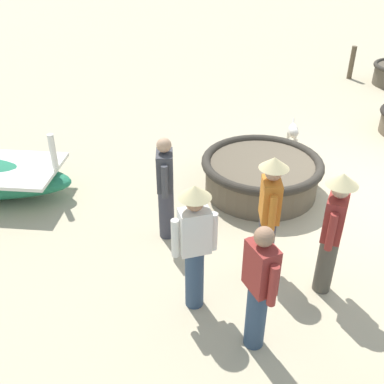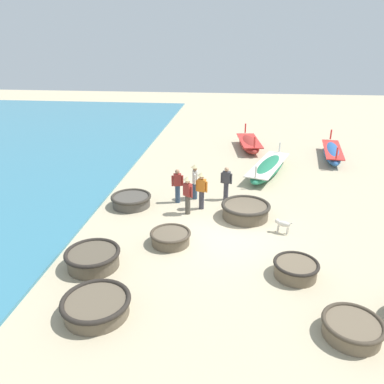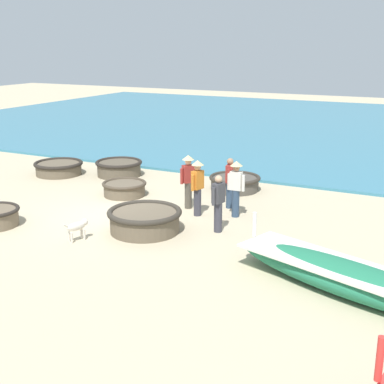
{
  "view_description": "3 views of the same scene",
  "coord_description": "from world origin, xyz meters",
  "px_view_note": "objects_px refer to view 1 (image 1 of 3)",
  "views": [
    {
      "loc": [
        -5.4,
        4.25,
        4.03
      ],
      "look_at": [
        -0.64,
        3.12,
        1.01
      ],
      "focal_mm": 42.0,
      "sensor_mm": 36.0,
      "label": 1
    },
    {
      "loc": [
        0.14,
        -12.5,
        6.86
      ],
      "look_at": [
        -1.57,
        2.12,
        0.82
      ],
      "focal_mm": 35.0,
      "sensor_mm": 36.0,
      "label": 2
    },
    {
      "loc": [
        12.35,
        8.87,
        4.94
      ],
      "look_at": [
        -0.14,
        2.6,
        1.02
      ],
      "focal_mm": 50.0,
      "sensor_mm": 36.0,
      "label": 3
    }
  ],
  "objects_px": {
    "coracle_nearest": "(261,173)",
    "fisherman_with_hat": "(333,227)",
    "fisherman_standing_left": "(259,287)",
    "dog": "(293,132)",
    "fisherman_by_coracle": "(269,209)",
    "mooring_post_shoreline": "(352,63)",
    "fisherman_standing_right": "(195,241)",
    "fisherman_hauling": "(165,187)"
  },
  "relations": [
    {
      "from": "coracle_nearest",
      "to": "fisherman_with_hat",
      "type": "height_order",
      "value": "fisherman_with_hat"
    },
    {
      "from": "fisherman_standing_left",
      "to": "dog",
      "type": "bearing_deg",
      "value": -28.76
    },
    {
      "from": "coracle_nearest",
      "to": "fisherman_by_coracle",
      "type": "distance_m",
      "value": 2.09
    },
    {
      "from": "fisherman_with_hat",
      "to": "mooring_post_shoreline",
      "type": "xyz_separation_m",
      "value": [
        7.66,
        -4.81,
        -0.5
      ]
    },
    {
      "from": "fisherman_by_coracle",
      "to": "fisherman_standing_right",
      "type": "height_order",
      "value": "same"
    },
    {
      "from": "fisherman_hauling",
      "to": "fisherman_standing_left",
      "type": "relative_size",
      "value": 1.0
    },
    {
      "from": "fisherman_standing_left",
      "to": "dog",
      "type": "relative_size",
      "value": 2.42
    },
    {
      "from": "fisherman_with_hat",
      "to": "fisherman_hauling",
      "type": "bearing_deg",
      "value": 47.55
    },
    {
      "from": "fisherman_by_coracle",
      "to": "fisherman_hauling",
      "type": "xyz_separation_m",
      "value": [
        1.02,
        1.11,
        -0.12
      ]
    },
    {
      "from": "coracle_nearest",
      "to": "fisherman_with_hat",
      "type": "relative_size",
      "value": 1.21
    },
    {
      "from": "fisherman_hauling",
      "to": "dog",
      "type": "height_order",
      "value": "fisherman_hauling"
    },
    {
      "from": "dog",
      "to": "fisherman_by_coracle",
      "type": "bearing_deg",
      "value": 150.32
    },
    {
      "from": "fisherman_by_coracle",
      "to": "fisherman_standing_right",
      "type": "relative_size",
      "value": 1.0
    },
    {
      "from": "fisherman_hauling",
      "to": "fisherman_standing_left",
      "type": "height_order",
      "value": "same"
    },
    {
      "from": "fisherman_by_coracle",
      "to": "mooring_post_shoreline",
      "type": "height_order",
      "value": "fisherman_by_coracle"
    },
    {
      "from": "fisherman_with_hat",
      "to": "fisherman_standing_right",
      "type": "bearing_deg",
      "value": 85.56
    },
    {
      "from": "fisherman_hauling",
      "to": "mooring_post_shoreline",
      "type": "bearing_deg",
      "value": -46.71
    },
    {
      "from": "fisherman_by_coracle",
      "to": "fisherman_standing_left",
      "type": "relative_size",
      "value": 1.06
    },
    {
      "from": "fisherman_by_coracle",
      "to": "fisherman_standing_left",
      "type": "distance_m",
      "value": 1.26
    },
    {
      "from": "fisherman_with_hat",
      "to": "fisherman_standing_left",
      "type": "distance_m",
      "value": 1.28
    },
    {
      "from": "fisherman_hauling",
      "to": "dog",
      "type": "xyz_separation_m",
      "value": [
        2.22,
        -2.96,
        -0.46
      ]
    },
    {
      "from": "fisherman_with_hat",
      "to": "mooring_post_shoreline",
      "type": "relative_size",
      "value": 1.83
    },
    {
      "from": "coracle_nearest",
      "to": "fisherman_standing_left",
      "type": "height_order",
      "value": "fisherman_standing_left"
    },
    {
      "from": "fisherman_by_coracle",
      "to": "mooring_post_shoreline",
      "type": "bearing_deg",
      "value": -37.02
    },
    {
      "from": "fisherman_standing_right",
      "to": "dog",
      "type": "distance_m",
      "value": 4.69
    },
    {
      "from": "fisherman_by_coracle",
      "to": "coracle_nearest",
      "type": "bearing_deg",
      "value": -19.42
    },
    {
      "from": "fisherman_standing_left",
      "to": "mooring_post_shoreline",
      "type": "height_order",
      "value": "fisherman_standing_left"
    },
    {
      "from": "coracle_nearest",
      "to": "dog",
      "type": "bearing_deg",
      "value": -41.06
    },
    {
      "from": "fisherman_with_hat",
      "to": "mooring_post_shoreline",
      "type": "height_order",
      "value": "fisherman_with_hat"
    },
    {
      "from": "fisherman_standing_left",
      "to": "mooring_post_shoreline",
      "type": "bearing_deg",
      "value": -35.67
    },
    {
      "from": "fisherman_hauling",
      "to": "mooring_post_shoreline",
      "type": "distance_m",
      "value": 8.93
    },
    {
      "from": "fisherman_by_coracle",
      "to": "mooring_post_shoreline",
      "type": "relative_size",
      "value": 1.83
    },
    {
      "from": "fisherman_by_coracle",
      "to": "mooring_post_shoreline",
      "type": "distance_m",
      "value": 8.95
    },
    {
      "from": "fisherman_with_hat",
      "to": "fisherman_standing_left",
      "type": "bearing_deg",
      "value": 118.16
    },
    {
      "from": "fisherman_standing_right",
      "to": "fisherman_hauling",
      "type": "height_order",
      "value": "fisherman_standing_right"
    },
    {
      "from": "coracle_nearest",
      "to": "fisherman_standing_right",
      "type": "relative_size",
      "value": 1.21
    },
    {
      "from": "dog",
      "to": "coracle_nearest",
      "type": "bearing_deg",
      "value": 138.94
    },
    {
      "from": "mooring_post_shoreline",
      "to": "fisherman_hauling",
      "type": "bearing_deg",
      "value": 133.29
    },
    {
      "from": "fisherman_standing_right",
      "to": "dog",
      "type": "xyz_separation_m",
      "value": [
        3.64,
        -2.89,
        -0.59
      ]
    },
    {
      "from": "fisherman_hauling",
      "to": "fisherman_by_coracle",
      "type": "bearing_deg",
      "value": -132.43
    },
    {
      "from": "fisherman_by_coracle",
      "to": "dog",
      "type": "height_order",
      "value": "fisherman_by_coracle"
    },
    {
      "from": "fisherman_standing_left",
      "to": "fisherman_by_coracle",
      "type": "bearing_deg",
      "value": -25.99
    }
  ]
}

